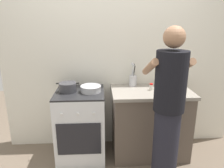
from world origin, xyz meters
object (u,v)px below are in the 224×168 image
mixing_bowl (91,88)px  oil_bottle (168,83)px  pot (68,87)px  utensil_crock (133,79)px  person (168,113)px  stove_range (81,125)px  spice_bottle (151,87)px

mixing_bowl → oil_bottle: size_ratio=1.18×
pot → mixing_bowl: size_ratio=1.08×
utensil_crock → person: size_ratio=0.19×
stove_range → utensil_crock: bearing=16.3°
oil_bottle → person: bearing=-107.3°
stove_range → spice_bottle: spice_bottle is taller
utensil_crock → person: (0.23, -0.81, -0.13)m
stove_range → mixing_bowl: size_ratio=3.49×
oil_bottle → person: person is taller
mixing_bowl → oil_bottle: bearing=2.2°
stove_range → spice_bottle: bearing=0.8°
spice_bottle → oil_bottle: size_ratio=0.40×
oil_bottle → person: size_ratio=0.13×
spice_bottle → oil_bottle: (0.22, 0.01, 0.05)m
spice_bottle → mixing_bowl: bearing=-177.8°
pot → oil_bottle: 1.25m
stove_range → oil_bottle: (1.11, 0.02, 0.54)m
spice_bottle → person: bearing=-87.9°
stove_range → oil_bottle: oil_bottle is taller
utensil_crock → spice_bottle: utensil_crock is taller
stove_range → pot: (-0.14, 0.01, 0.51)m
pot → oil_bottle: oil_bottle is taller
pot → utensil_crock: size_ratio=0.88×
oil_bottle → utensil_crock: bearing=156.8°
spice_bottle → oil_bottle: 0.22m
mixing_bowl → person: person is taller
person → spice_bottle: bearing=92.1°
pot → mixing_bowl: bearing=-4.8°
pot → person: bearing=-30.1°
pot → oil_bottle: (1.25, 0.01, 0.03)m
pot → oil_bottle: bearing=0.6°
spice_bottle → person: (0.02, -0.62, -0.08)m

